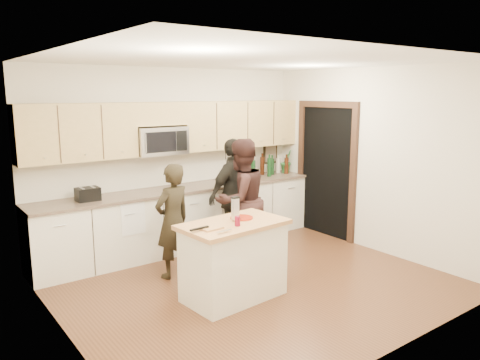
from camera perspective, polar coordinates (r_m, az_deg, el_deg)
floor at (r=5.97m, az=1.56°, el=-12.40°), size 4.50×4.50×0.00m
room_shell at (r=5.53m, az=1.65°, el=4.33°), size 4.52×4.02×2.71m
back_cabinetry at (r=7.15m, az=-6.85°, el=-4.56°), size 4.50×0.66×0.94m
upper_cabinetry at (r=7.06m, az=-7.45°, el=6.54°), size 4.50×0.33×0.75m
microwave at (r=6.89m, az=-9.76°, el=4.76°), size 0.76×0.41×0.40m
doorway at (r=7.77m, az=10.46°, el=1.73°), size 0.06×1.25×2.20m
framed_picture at (r=8.34m, az=3.71°, el=3.33°), size 0.30×0.03×0.38m
dish_towel at (r=6.50m, az=-13.37°, el=-3.33°), size 0.34×0.60×0.48m
island at (r=5.41m, az=-0.80°, el=-9.72°), size 1.25×0.78×0.90m
red_plate at (r=5.43m, az=0.20°, el=-4.62°), size 0.26×0.26×0.02m
box_grater at (r=5.28m, az=-0.58°, el=-3.44°), size 0.09×0.06×0.27m
drink_glass at (r=5.12m, az=-0.31°, el=-5.03°), size 0.06×0.06×0.11m
cutting_board at (r=5.03m, az=-3.55°, el=-5.86°), size 0.24×0.19×0.02m
tongs at (r=4.96m, az=-4.97°, el=-5.90°), size 0.23×0.05×0.02m
knife at (r=4.88m, az=-1.92°, el=-6.21°), size 0.19×0.04×0.01m
toaster at (r=6.43m, az=-18.07°, el=-1.65°), size 0.29×0.22×0.18m
bottle_cluster at (r=8.03m, az=3.69°, el=1.86°), size 0.77×0.29×0.38m
orchid at (r=8.26m, az=5.68°, el=2.30°), size 0.27×0.24×0.41m
woman_left at (r=6.00m, az=-8.19°, el=-4.95°), size 0.60×0.46×1.47m
woman_center at (r=6.53m, az=0.08°, el=-2.46°), size 0.88×0.71×1.72m
woman_right at (r=6.89m, az=-0.65°, el=-1.89°), size 1.04×0.57×1.68m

